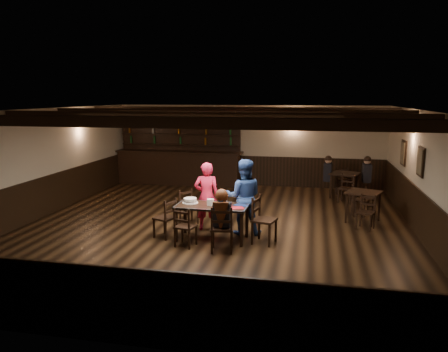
% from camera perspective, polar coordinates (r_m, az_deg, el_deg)
% --- Properties ---
extents(ground, '(10.00, 10.00, 0.00)m').
position_cam_1_polar(ground, '(10.24, -1.13, -6.66)').
color(ground, black).
rests_on(ground, ground).
extents(room_shell, '(9.02, 10.02, 2.71)m').
position_cam_1_polar(room_shell, '(9.90, -1.06, 3.10)').
color(room_shell, '#BAB19A').
rests_on(room_shell, ground).
extents(dining_table, '(1.52, 0.78, 0.75)m').
position_cam_1_polar(dining_table, '(9.20, -1.58, -4.34)').
color(dining_table, black).
rests_on(dining_table, ground).
extents(chair_near_left, '(0.45, 0.44, 0.82)m').
position_cam_1_polar(chair_near_left, '(8.83, -5.28, -6.29)').
color(chair_near_left, black).
rests_on(chair_near_left, ground).
extents(chair_near_right, '(0.49, 0.47, 0.93)m').
position_cam_1_polar(chair_near_right, '(8.47, -0.29, -6.51)').
color(chair_near_right, black).
rests_on(chair_near_right, ground).
extents(chair_end_left, '(0.51, 0.52, 0.87)m').
position_cam_1_polar(chair_end_left, '(9.42, -7.39, -5.08)').
color(chair_end_left, black).
rests_on(chair_end_left, ground).
extents(chair_end_right, '(0.54, 0.55, 0.98)m').
position_cam_1_polar(chair_end_right, '(9.06, 4.79, -5.19)').
color(chair_end_right, black).
rests_on(chair_end_right, ground).
extents(chair_far_pushed, '(0.51, 0.51, 0.80)m').
position_cam_1_polar(chair_far_pushed, '(10.50, -4.80, -3.62)').
color(chair_far_pushed, black).
rests_on(chair_far_pushed, ground).
extents(woman_pink, '(0.63, 0.48, 1.56)m').
position_cam_1_polar(woman_pink, '(9.86, -2.28, -2.66)').
color(woman_pink, red).
rests_on(woman_pink, ground).
extents(man_blue, '(0.88, 0.72, 1.67)m').
position_cam_1_polar(man_blue, '(9.57, 2.58, -2.72)').
color(man_blue, navy).
rests_on(man_blue, ground).
extents(seated_person, '(0.34, 0.50, 0.82)m').
position_cam_1_polar(seated_person, '(8.45, -0.28, -4.52)').
color(seated_person, black).
rests_on(seated_person, ground).
extents(cake, '(0.34, 0.34, 0.11)m').
position_cam_1_polar(cake, '(9.38, -4.44, -3.24)').
color(cake, white).
rests_on(cake, dining_table).
extents(plate_stack_a, '(0.15, 0.15, 0.14)m').
position_cam_1_polar(plate_stack_a, '(9.14, -1.79, -3.43)').
color(plate_stack_a, white).
rests_on(plate_stack_a, dining_table).
extents(plate_stack_b, '(0.18, 0.18, 0.21)m').
position_cam_1_polar(plate_stack_b, '(9.14, -0.14, -3.18)').
color(plate_stack_b, white).
rests_on(plate_stack_b, dining_table).
extents(tea_light, '(0.05, 0.05, 0.06)m').
position_cam_1_polar(tea_light, '(9.20, -1.22, -3.62)').
color(tea_light, '#A5A8AD').
rests_on(tea_light, dining_table).
extents(salt_shaker, '(0.03, 0.03, 0.08)m').
position_cam_1_polar(salt_shaker, '(9.04, 0.33, -3.75)').
color(salt_shaker, silver).
rests_on(salt_shaker, dining_table).
extents(pepper_shaker, '(0.04, 0.04, 0.09)m').
position_cam_1_polar(pepper_shaker, '(9.04, 0.93, -3.75)').
color(pepper_shaker, '#A5A8AD').
rests_on(pepper_shaker, dining_table).
extents(drink_glass, '(0.06, 0.06, 0.10)m').
position_cam_1_polar(drink_glass, '(9.24, 0.20, -3.39)').
color(drink_glass, silver).
rests_on(drink_glass, dining_table).
extents(menu_red, '(0.38, 0.32, 0.00)m').
position_cam_1_polar(menu_red, '(8.96, 1.53, -4.16)').
color(menu_red, maroon).
rests_on(menu_red, dining_table).
extents(menu_blue, '(0.33, 0.29, 0.00)m').
position_cam_1_polar(menu_blue, '(9.17, 2.23, -3.81)').
color(menu_blue, '#0F1F4F').
rests_on(menu_blue, dining_table).
extents(bar_counter, '(4.40, 0.70, 2.20)m').
position_cam_1_polar(bar_counter, '(15.13, -5.88, 1.71)').
color(bar_counter, black).
rests_on(bar_counter, ground).
extents(back_table_a, '(0.96, 0.96, 0.75)m').
position_cam_1_polar(back_table_a, '(11.00, 17.76, -2.50)').
color(back_table_a, black).
rests_on(back_table_a, ground).
extents(back_table_b, '(1.00, 1.00, 0.75)m').
position_cam_1_polar(back_table_b, '(13.47, 15.52, -0.04)').
color(back_table_b, black).
rests_on(back_table_b, ground).
extents(bg_patron_left, '(0.27, 0.40, 0.77)m').
position_cam_1_polar(bg_patron_left, '(13.53, 13.43, 0.98)').
color(bg_patron_left, black).
rests_on(bg_patron_left, ground).
extents(bg_patron_right, '(0.24, 0.39, 0.78)m').
position_cam_1_polar(bg_patron_right, '(13.64, 18.16, 0.84)').
color(bg_patron_right, black).
rests_on(bg_patron_right, ground).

